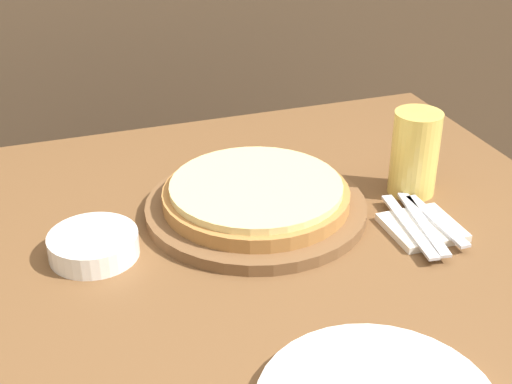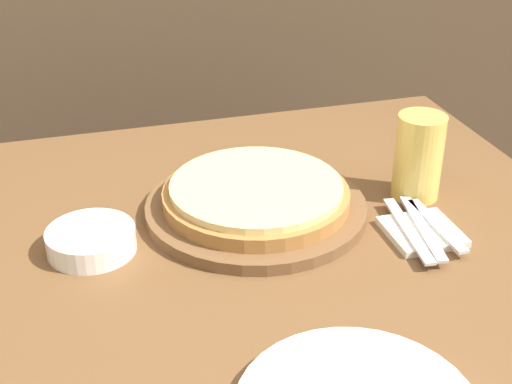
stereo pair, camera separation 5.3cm
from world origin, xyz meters
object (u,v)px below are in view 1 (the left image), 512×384
(fork, at_px, (409,226))
(dinner_knife, at_px, (423,223))
(side_bowl, at_px, (94,245))
(spoon, at_px, (436,220))
(pizza_on_board, at_px, (256,200))
(beer_glass, at_px, (415,150))

(fork, xyz_separation_m, dinner_knife, (0.03, 0.00, 0.00))
(side_bowl, distance_m, spoon, 0.54)
(side_bowl, bearing_deg, fork, -11.93)
(pizza_on_board, xyz_separation_m, side_bowl, (-0.27, -0.04, -0.01))
(pizza_on_board, distance_m, beer_glass, 0.29)
(side_bowl, relative_size, fork, 0.70)
(dinner_knife, bearing_deg, beer_glass, 68.08)
(beer_glass, xyz_separation_m, dinner_knife, (-0.05, -0.12, -0.07))
(fork, xyz_separation_m, spoon, (0.05, 0.00, 0.00))
(side_bowl, xyz_separation_m, spoon, (0.53, -0.10, -0.00))
(pizza_on_board, bearing_deg, beer_glass, -3.60)
(beer_glass, height_order, spoon, beer_glass)
(side_bowl, relative_size, spoon, 0.82)
(fork, relative_size, spoon, 1.18)
(pizza_on_board, height_order, side_bowl, pizza_on_board)
(side_bowl, height_order, fork, side_bowl)
(beer_glass, xyz_separation_m, fork, (-0.07, -0.12, -0.07))
(side_bowl, bearing_deg, pizza_on_board, 8.04)
(dinner_knife, relative_size, spoon, 1.18)
(beer_glass, xyz_separation_m, side_bowl, (-0.55, -0.02, -0.06))
(side_bowl, xyz_separation_m, fork, (0.48, -0.10, -0.00))
(pizza_on_board, distance_m, dinner_knife, 0.27)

